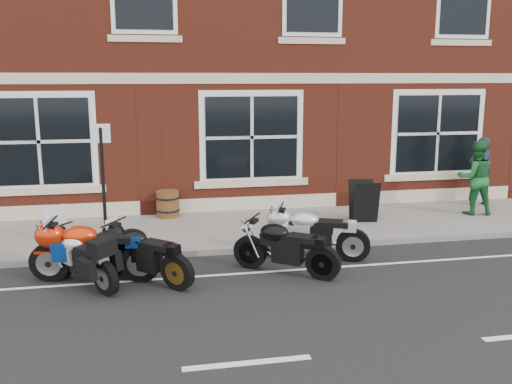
# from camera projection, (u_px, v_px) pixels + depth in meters

# --- Properties ---
(ground) EXTENTS (80.00, 80.00, 0.00)m
(ground) POSITION_uv_depth(u_px,v_px,m) (216.00, 279.00, 9.85)
(ground) COLOR black
(ground) RESTS_ON ground
(sidewalk) EXTENTS (30.00, 3.00, 0.12)m
(sidewalk) POSITION_uv_depth(u_px,v_px,m) (199.00, 231.00, 12.73)
(sidewalk) COLOR slate
(sidewalk) RESTS_ON ground
(kerb) EXTENTS (30.00, 0.16, 0.12)m
(kerb) POSITION_uv_depth(u_px,v_px,m) (207.00, 252.00, 11.21)
(kerb) COLOR slate
(kerb) RESTS_ON ground
(moto_touring_silver) EXTENTS (1.26, 1.63, 1.28)m
(moto_touring_silver) POSITION_uv_depth(u_px,v_px,m) (81.00, 254.00, 9.54)
(moto_touring_silver) COLOR black
(moto_touring_silver) RESTS_ON ground
(moto_sport_red) EXTENTS (2.21, 0.60, 1.00)m
(moto_sport_red) POSITION_uv_depth(u_px,v_px,m) (92.00, 249.00, 9.67)
(moto_sport_red) COLOR black
(moto_sport_red) RESTS_ON ground
(moto_sport_black) EXTENTS (1.57, 1.51, 0.92)m
(moto_sport_black) POSITION_uv_depth(u_px,v_px,m) (144.00, 251.00, 9.67)
(moto_sport_black) COLOR black
(moto_sport_black) RESTS_ON ground
(moto_sport_silver) EXTENTS (2.00, 0.92, 0.95)m
(moto_sport_silver) POSITION_uv_depth(u_px,v_px,m) (312.00, 231.00, 10.87)
(moto_sport_silver) COLOR black
(moto_sport_silver) RESTS_ON ground
(moto_naked_black) EXTENTS (1.68, 1.34, 0.91)m
(moto_naked_black) POSITION_uv_depth(u_px,v_px,m) (284.00, 245.00, 10.06)
(moto_naked_black) COLOR black
(moto_naked_black) RESTS_ON ground
(pedestrian_left) EXTENTS (0.66, 0.43, 1.80)m
(pedestrian_left) POSITION_uv_depth(u_px,v_px,m) (480.00, 171.00, 14.86)
(pedestrian_left) COLOR #19212E
(pedestrian_left) RESTS_ON sidewalk
(pedestrian_right) EXTENTS (1.00, 0.84, 1.81)m
(pedestrian_right) POSITION_uv_depth(u_px,v_px,m) (475.00, 178.00, 13.87)
(pedestrian_right) COLOR #1A5C28
(pedestrian_right) RESTS_ON sidewalk
(a_board_sign) EXTENTS (0.63, 0.46, 0.97)m
(a_board_sign) POSITION_uv_depth(u_px,v_px,m) (364.00, 201.00, 13.22)
(a_board_sign) COLOR black
(a_board_sign) RESTS_ON sidewalk
(barrel_planter) EXTENTS (0.57, 0.57, 0.63)m
(barrel_planter) POSITION_uv_depth(u_px,v_px,m) (168.00, 204.00, 13.71)
(barrel_planter) COLOR #523315
(barrel_planter) RESTS_ON sidewalk
(parking_sign) EXTENTS (0.35, 0.07, 2.47)m
(parking_sign) POSITION_uv_depth(u_px,v_px,m) (103.00, 180.00, 10.67)
(parking_sign) COLOR black
(parking_sign) RESTS_ON sidewalk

